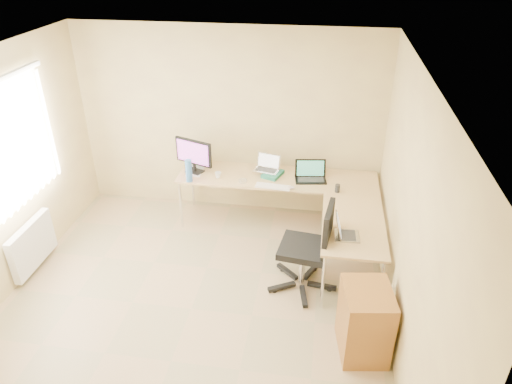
# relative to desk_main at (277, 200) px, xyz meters

# --- Properties ---
(floor) EXTENTS (4.50, 4.50, 0.00)m
(floor) POSITION_rel_desk_main_xyz_m (-0.72, -1.85, -0.36)
(floor) COLOR tan
(floor) RESTS_ON ground
(ceiling) EXTENTS (4.50, 4.50, 0.00)m
(ceiling) POSITION_rel_desk_main_xyz_m (-0.72, -1.85, 2.24)
(ceiling) COLOR white
(ceiling) RESTS_ON ground
(wall_back) EXTENTS (4.50, 0.00, 4.50)m
(wall_back) POSITION_rel_desk_main_xyz_m (-0.72, 0.40, 0.93)
(wall_back) COLOR #E0CD84
(wall_back) RESTS_ON ground
(wall_right) EXTENTS (0.00, 4.50, 4.50)m
(wall_right) POSITION_rel_desk_main_xyz_m (1.38, -1.85, 0.93)
(wall_right) COLOR #E0CD84
(wall_right) RESTS_ON ground
(desk_main) EXTENTS (2.65, 0.70, 0.73)m
(desk_main) POSITION_rel_desk_main_xyz_m (0.00, 0.00, 0.00)
(desk_main) COLOR tan
(desk_main) RESTS_ON ground
(desk_return) EXTENTS (0.70, 1.30, 0.73)m
(desk_return) POSITION_rel_desk_main_xyz_m (0.98, -1.00, 0.00)
(desk_return) COLOR tan
(desk_return) RESTS_ON ground
(monitor) EXTENTS (0.58, 0.36, 0.47)m
(monitor) POSITION_rel_desk_main_xyz_m (-1.13, -0.03, 0.60)
(monitor) COLOR black
(monitor) RESTS_ON desk_main
(book_stack) EXTENTS (0.30, 0.35, 0.05)m
(book_stack) POSITION_rel_desk_main_xyz_m (-0.07, 0.02, 0.39)
(book_stack) COLOR #1D6B55
(book_stack) RESTS_ON desk_main
(laptop_center) EXTENTS (0.38, 0.32, 0.21)m
(laptop_center) POSITION_rel_desk_main_xyz_m (-0.16, 0.06, 0.52)
(laptop_center) COLOR silver
(laptop_center) RESTS_ON desk_main
(laptop_black) EXTENTS (0.44, 0.35, 0.25)m
(laptop_black) POSITION_rel_desk_main_xyz_m (0.44, -0.03, 0.49)
(laptop_black) COLOR black
(laptop_black) RESTS_ON desk_main
(keyboard) EXTENTS (0.46, 0.16, 0.02)m
(keyboard) POSITION_rel_desk_main_xyz_m (-0.02, -0.30, 0.38)
(keyboard) COLOR white
(keyboard) RESTS_ON desk_main
(mouse) EXTENTS (0.10, 0.07, 0.03)m
(mouse) POSITION_rel_desk_main_xyz_m (0.21, -0.30, 0.38)
(mouse) COLOR beige
(mouse) RESTS_ON desk_main
(mug) EXTENTS (0.10, 0.10, 0.08)m
(mug) POSITION_rel_desk_main_xyz_m (-0.78, -0.15, 0.40)
(mug) COLOR silver
(mug) RESTS_ON desk_main
(cd_stack) EXTENTS (0.12, 0.12, 0.03)m
(cd_stack) POSITION_rel_desk_main_xyz_m (-0.43, -0.21, 0.38)
(cd_stack) COLOR white
(cd_stack) RESTS_ON desk_main
(water_bottle) EXTENTS (0.11, 0.11, 0.31)m
(water_bottle) POSITION_rel_desk_main_xyz_m (-1.13, -0.30, 0.52)
(water_bottle) COLOR #3A73BE
(water_bottle) RESTS_ON desk_main
(papers) EXTENTS (0.20, 0.29, 0.01)m
(papers) POSITION_rel_desk_main_xyz_m (-1.13, -0.03, 0.37)
(papers) COLOR silver
(papers) RESTS_ON desk_main
(white_box) EXTENTS (0.24, 0.18, 0.08)m
(white_box) POSITION_rel_desk_main_xyz_m (-1.13, 0.20, 0.41)
(white_box) COLOR silver
(white_box) RESTS_ON desk_main
(desk_fan) EXTENTS (0.21, 0.21, 0.27)m
(desk_fan) POSITION_rel_desk_main_xyz_m (-1.03, 0.20, 0.50)
(desk_fan) COLOR beige
(desk_fan) RESTS_ON desk_main
(black_cup) EXTENTS (0.07, 0.07, 0.10)m
(black_cup) POSITION_rel_desk_main_xyz_m (0.79, -0.30, 0.42)
(black_cup) COLOR #282828
(black_cup) RESTS_ON desk_main
(laptop_return) EXTENTS (0.32, 0.26, 0.21)m
(laptop_return) POSITION_rel_desk_main_xyz_m (0.89, -1.26, 0.47)
(laptop_return) COLOR #A8A8AC
(laptop_return) RESTS_ON desk_return
(office_chair) EXTENTS (0.74, 0.74, 1.11)m
(office_chair) POSITION_rel_desk_main_xyz_m (0.44, -1.28, 0.14)
(office_chair) COLOR black
(office_chair) RESTS_ON ground
(cabinet) EXTENTS (0.51, 0.60, 0.75)m
(cabinet) POSITION_rel_desk_main_xyz_m (1.08, -2.14, -0.01)
(cabinet) COLOR brown
(cabinet) RESTS_ON ground
(radiator) EXTENTS (0.09, 0.80, 0.55)m
(radiator) POSITION_rel_desk_main_xyz_m (-2.75, -1.45, -0.02)
(radiator) COLOR white
(radiator) RESTS_ON ground
(window) EXTENTS (0.10, 1.80, 1.40)m
(window) POSITION_rel_desk_main_xyz_m (-2.78, -1.45, 1.19)
(window) COLOR white
(window) RESTS_ON wall_left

